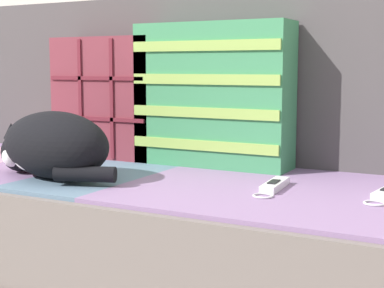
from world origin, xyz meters
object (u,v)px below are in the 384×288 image
object	(u,v)px
throw_pillow_quilted	(108,98)
game_remote_far	(274,186)
sleeping_cat	(51,146)
throw_pillow_striped	(213,95)
couch	(121,235)

from	to	relation	value
throw_pillow_quilted	game_remote_far	xyz separation A→B (m)	(0.67, -0.24, -0.19)
throw_pillow_quilted	sleeping_cat	xyz separation A→B (m)	(0.09, -0.38, -0.11)
throw_pillow_quilted	throw_pillow_striped	bearing A→B (deg)	-0.07
throw_pillow_striped	throw_pillow_quilted	bearing A→B (deg)	179.93
throw_pillow_quilted	game_remote_far	world-z (taller)	throw_pillow_quilted
throw_pillow_striped	sleeping_cat	distance (m)	0.50
couch	sleeping_cat	xyz separation A→B (m)	(-0.08, -0.20, 0.28)
throw_pillow_striped	game_remote_far	size ratio (longest dim) A/B	2.39
throw_pillow_quilted	couch	bearing A→B (deg)	-47.24
couch	game_remote_far	bearing A→B (deg)	-6.87
throw_pillow_striped	game_remote_far	bearing A→B (deg)	-40.29
throw_pillow_striped	game_remote_far	xyz separation A→B (m)	(0.29, -0.24, -0.20)
throw_pillow_striped	sleeping_cat	bearing A→B (deg)	-127.91
throw_pillow_quilted	sleeping_cat	bearing A→B (deg)	-77.24
throw_pillow_quilted	throw_pillow_striped	world-z (taller)	throw_pillow_striped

